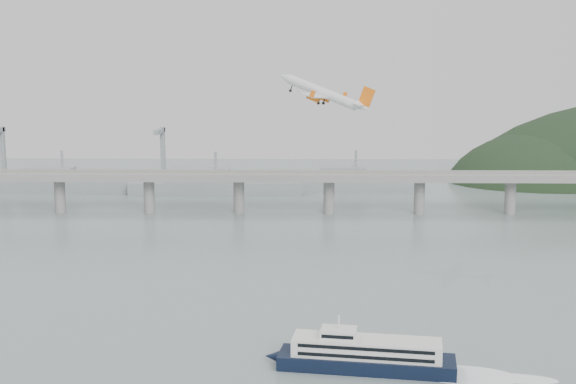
{
  "coord_description": "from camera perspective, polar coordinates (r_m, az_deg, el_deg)",
  "views": [
    {
      "loc": [
        5.12,
        -220.08,
        81.61
      ],
      "look_at": [
        0.0,
        55.0,
        36.0
      ],
      "focal_mm": 48.0,
      "sensor_mm": 36.0,
      "label": 1
    }
  ],
  "objects": [
    {
      "name": "bridge",
      "position": [
        424.97,
        0.21,
        0.76
      ],
      "size": [
        800.0,
        22.0,
        23.9
      ],
      "color": "gray",
      "rests_on": "ground"
    },
    {
      "name": "ground",
      "position": [
        234.78,
        -0.25,
        -10.93
      ],
      "size": [
        900.0,
        900.0,
        0.0
      ],
      "primitive_type": "plane",
      "color": "slate",
      "rests_on": "ground"
    },
    {
      "name": "airliner",
      "position": [
        323.4,
        2.7,
        7.3
      ],
      "size": [
        40.77,
        38.48,
        17.67
      ],
      "rotation": [
        0.05,
        -0.34,
        2.74
      ],
      "color": "silver",
      "rests_on": "ground"
    },
    {
      "name": "distant_fleet",
      "position": [
        516.55,
        -17.05,
        0.6
      ],
      "size": [
        453.0,
        60.9,
        40.0
      ],
      "color": "gray",
      "rests_on": "ground"
    },
    {
      "name": "ferry",
      "position": [
        213.82,
        5.83,
        -11.91
      ],
      "size": [
        78.37,
        21.97,
        14.82
      ],
      "rotation": [
        0.0,
        0.0,
        -0.15
      ],
      "color": "black",
      "rests_on": "ground"
    }
  ]
}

